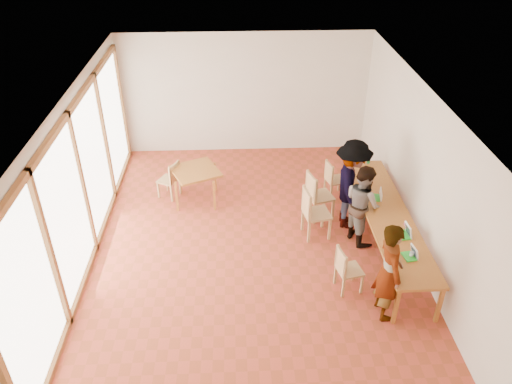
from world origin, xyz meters
TOP-DOWN VIEW (x-y plane):
  - ground at (0.00, 0.00)m, footprint 8.00×8.00m
  - wall_back at (0.00, 4.00)m, footprint 6.00×0.10m
  - wall_front at (0.00, -4.00)m, footprint 6.00×0.10m
  - wall_right at (3.00, 0.00)m, footprint 0.10×8.00m
  - window_wall at (-2.96, 0.00)m, footprint 0.10×8.00m
  - ceiling at (0.00, 0.00)m, footprint 6.00×8.00m
  - communal_table at (2.50, -0.13)m, footprint 0.80×4.00m
  - side_table at (-1.12, 1.63)m, footprint 0.90×0.90m
  - chair_near at (1.51, -1.28)m, footprint 0.47×0.47m
  - chair_mid at (1.16, 0.26)m, footprint 0.56×0.56m
  - chair_far at (1.33, 0.88)m, footprint 0.59×0.59m
  - chair_empty at (1.81, 1.65)m, footprint 0.47×0.47m
  - chair_spare at (-1.65, 1.79)m, footprint 0.53×0.53m
  - person_near at (2.04, -1.83)m, footprint 0.46×0.66m
  - person_mid at (2.08, 0.14)m, footprint 0.83×0.93m
  - person_far at (1.96, 0.60)m, footprint 0.85×1.28m
  - laptop_near at (2.55, -1.37)m, footprint 0.24×0.27m
  - laptop_mid at (2.61, -0.81)m, footprint 0.26×0.29m
  - laptop_far at (2.45, 0.37)m, footprint 0.27×0.29m
  - yellow_mug at (2.26, -1.04)m, footprint 0.14×0.14m
  - green_bottle at (2.59, 1.76)m, footprint 0.07×0.07m
  - clear_glass at (2.55, -1.37)m, footprint 0.07×0.07m
  - condiment_cup at (2.16, -1.57)m, footprint 0.08×0.08m
  - pink_phone at (2.72, -0.52)m, footprint 0.05×0.10m
  - black_pouch at (2.20, -1.45)m, footprint 0.16×0.26m

SIDE VIEW (x-z plane):
  - ground at x=0.00m, z-range 0.00..0.00m
  - chair_empty at x=1.81m, z-range 0.29..0.74m
  - chair_spare at x=-1.65m, z-range 0.29..0.74m
  - chair_near at x=1.51m, z-range 0.29..0.74m
  - chair_far at x=1.33m, z-range 0.35..0.90m
  - chair_mid at x=1.16m, z-range 0.36..0.91m
  - side_table at x=-1.12m, z-range 0.29..1.04m
  - communal_table at x=2.50m, z-range 0.33..1.08m
  - pink_phone at x=2.72m, z-range 0.75..0.76m
  - condiment_cup at x=2.16m, z-range 0.75..0.81m
  - yellow_mug at x=2.26m, z-range 0.75..0.84m
  - clear_glass at x=2.55m, z-range 0.75..0.84m
  - black_pouch at x=2.20m, z-range 0.75..0.84m
  - person_mid at x=2.08m, z-range 0.00..1.59m
  - laptop_near at x=2.55m, z-range 0.70..0.91m
  - laptop_far at x=2.45m, z-range 0.70..0.91m
  - laptop_mid at x=2.61m, z-range 0.70..0.93m
  - person_near at x=2.04m, z-range 0.00..1.72m
  - green_bottle at x=2.59m, z-range 0.75..1.03m
  - person_far at x=1.96m, z-range 0.00..1.86m
  - wall_back at x=0.00m, z-range 0.00..3.00m
  - wall_front at x=0.00m, z-range 0.00..3.00m
  - wall_right at x=3.00m, z-range 0.00..3.00m
  - window_wall at x=-2.96m, z-range 0.00..3.00m
  - ceiling at x=0.00m, z-range 3.00..3.04m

